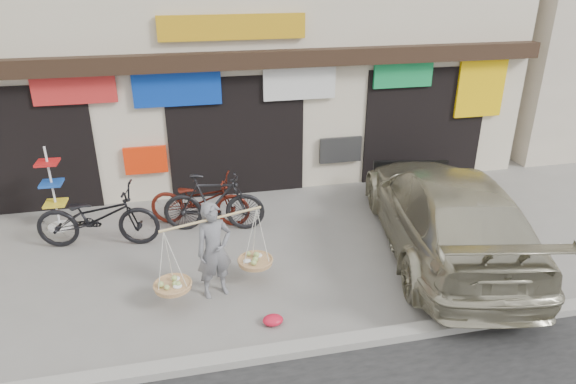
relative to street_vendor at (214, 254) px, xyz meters
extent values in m
plane|color=slate|center=(0.87, 0.37, -0.74)|extent=(70.00, 70.00, 0.00)
cube|color=gray|center=(0.87, -1.63, -0.68)|extent=(70.00, 0.25, 0.12)
cube|color=beige|center=(0.87, 6.87, 2.76)|extent=(14.00, 6.00, 7.00)
cube|color=black|center=(0.87, 3.72, 2.31)|extent=(14.00, 0.35, 0.35)
cube|color=black|center=(-3.63, 4.12, 0.61)|extent=(3.00, 0.60, 2.70)
cube|color=black|center=(0.87, 4.12, 0.61)|extent=(3.00, 0.60, 2.70)
cube|color=black|center=(5.37, 4.12, 0.61)|extent=(3.00, 0.60, 2.70)
cube|color=red|center=(-2.33, 3.79, 1.86)|extent=(1.60, 0.08, 0.60)
cube|color=#0A34A8|center=(-0.33, 3.79, 1.76)|extent=(1.80, 0.08, 0.70)
cube|color=silver|center=(2.27, 3.79, 1.76)|extent=(1.60, 0.08, 0.70)
cube|color=#148F48|center=(4.67, 3.79, 1.86)|extent=(1.40, 0.08, 0.60)
cube|color=yellow|center=(6.67, 3.79, 1.46)|extent=(1.20, 0.08, 1.40)
cube|color=#F12E08|center=(-1.13, 3.79, 0.26)|extent=(0.90, 0.08, 0.60)
cube|color=#282828|center=(3.27, 3.79, 0.16)|extent=(1.00, 0.08, 0.60)
cube|color=gold|center=(0.87, 3.79, 2.96)|extent=(3.00, 0.08, 0.50)
imported|color=slate|center=(0.00, 0.00, 0.06)|extent=(0.67, 0.54, 1.60)
cylinder|color=tan|center=(0.00, 0.00, 0.61)|extent=(1.59, 0.53, 0.04)
cylinder|color=tan|center=(-0.67, -0.21, -0.36)|extent=(0.56, 0.56, 0.07)
ellipsoid|color=#A5BF66|center=(-0.67, -0.21, -0.30)|extent=(0.39, 0.39, 0.10)
cylinder|color=tan|center=(0.67, 0.21, -0.36)|extent=(0.56, 0.56, 0.07)
ellipsoid|color=#A5BF66|center=(0.67, 0.21, -0.30)|extent=(0.39, 0.39, 0.10)
imported|color=black|center=(-1.99, 2.04, -0.15)|extent=(2.33, 1.09, 1.18)
imported|color=black|center=(0.17, 2.19, -0.14)|extent=(2.06, 0.92, 1.20)
imported|color=#5B190F|center=(-0.09, 2.49, -0.20)|extent=(2.15, 1.27, 1.07)
imported|color=#AAA489|center=(4.22, 0.52, 0.05)|extent=(3.21, 5.75, 1.58)
cube|color=black|center=(4.71, 3.05, -0.19)|extent=(1.69, 0.42, 0.45)
cube|color=silver|center=(4.72, 3.12, -0.29)|extent=(0.45, 0.11, 0.12)
cylinder|color=silver|center=(-2.89, 2.96, -0.72)|extent=(0.47, 0.47, 0.04)
cylinder|color=silver|center=(-2.89, 2.96, 0.12)|extent=(0.04, 0.04, 1.72)
cube|color=yellow|center=(-2.89, 2.96, -0.20)|extent=(0.42, 0.42, 0.04)
cube|color=#194CB2|center=(-2.89, 2.96, 0.23)|extent=(0.42, 0.42, 0.04)
cube|color=red|center=(-2.89, 2.96, 0.66)|extent=(0.42, 0.42, 0.04)
ellipsoid|color=red|center=(0.74, -0.96, -0.67)|extent=(0.31, 0.25, 0.14)
camera|label=1|loc=(-0.36, -6.99, 4.15)|focal=32.00mm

